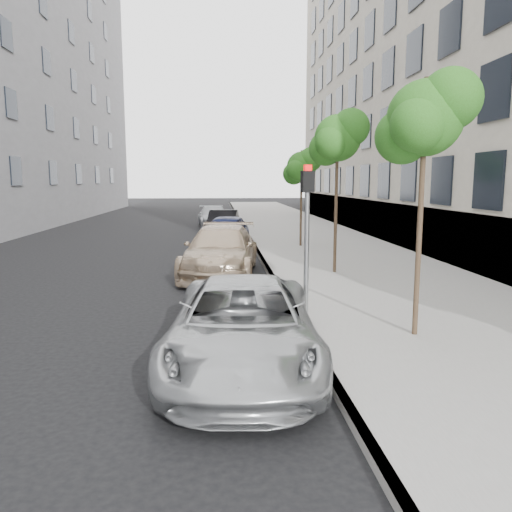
{
  "coord_description": "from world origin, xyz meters",
  "views": [
    {
      "loc": [
        -0.49,
        -7.33,
        3.01
      ],
      "look_at": [
        0.28,
        2.58,
        1.5
      ],
      "focal_mm": 35.0,
      "sensor_mm": 36.0,
      "label": 1
    }
  ],
  "objects": [
    {
      "name": "minivan",
      "position": [
        -0.1,
        0.39,
        0.7
      ],
      "size": [
        2.69,
        5.22,
        1.41
      ],
      "primitive_type": "imported",
      "rotation": [
        0.0,
        0.0,
        -0.07
      ],
      "color": "#AAADAF",
      "rests_on": "ground"
    },
    {
      "name": "signal_pole",
      "position": [
        1.3,
        2.53,
        2.12
      ],
      "size": [
        0.27,
        0.22,
        3.18
      ],
      "rotation": [
        0.0,
        0.0,
        0.16
      ],
      "color": "#939699",
      "rests_on": "sidewalk"
    },
    {
      "name": "tree_mid",
      "position": [
        3.23,
        8.0,
        4.29
      ],
      "size": [
        1.75,
        1.55,
        5.02
      ],
      "color": "#38281C",
      "rests_on": "sidewalk"
    },
    {
      "name": "sedan_rear",
      "position": [
        -0.72,
        25.25,
        0.68
      ],
      "size": [
        2.28,
        4.82,
        1.36
      ],
      "primitive_type": "imported",
      "rotation": [
        0.0,
        0.0,
        0.08
      ],
      "color": "#A3A6AB",
      "rests_on": "ground"
    },
    {
      "name": "ground",
      "position": [
        0.0,
        0.0,
        0.0
      ],
      "size": [
        160.0,
        160.0,
        0.0
      ],
      "primitive_type": "plane",
      "color": "black",
      "rests_on": "ground"
    },
    {
      "name": "suv",
      "position": [
        -0.39,
        8.51,
        0.78
      ],
      "size": [
        2.83,
        5.58,
        1.55
      ],
      "primitive_type": "imported",
      "rotation": [
        0.0,
        0.0,
        -0.13
      ],
      "color": "tan",
      "rests_on": "ground"
    },
    {
      "name": "sidewalk",
      "position": [
        4.3,
        24.0,
        0.07
      ],
      "size": [
        6.4,
        72.0,
        0.14
      ],
      "primitive_type": "cube",
      "color": "gray",
      "rests_on": "ground"
    },
    {
      "name": "tree_near",
      "position": [
        3.23,
        1.5,
        4.1
      ],
      "size": [
        1.69,
        1.49,
        4.8
      ],
      "color": "#38281C",
      "rests_on": "sidewalk"
    },
    {
      "name": "curb",
      "position": [
        1.18,
        24.0,
        0.07
      ],
      "size": [
        0.15,
        72.0,
        0.14
      ],
      "primitive_type": "cube",
      "color": "#9E9B93",
      "rests_on": "ground"
    },
    {
      "name": "tree_far",
      "position": [
        3.23,
        14.5,
        3.61
      ],
      "size": [
        1.66,
        1.46,
        4.29
      ],
      "color": "#38281C",
      "rests_on": "sidewalk"
    },
    {
      "name": "sedan_black",
      "position": [
        -0.18,
        19.79,
        0.71
      ],
      "size": [
        1.93,
        4.43,
        1.42
      ],
      "primitive_type": "imported",
      "rotation": [
        0.0,
        0.0,
        -0.1
      ],
      "color": "black",
      "rests_on": "ground"
    },
    {
      "name": "sedan_blue",
      "position": [
        -0.1,
        14.59,
        0.76
      ],
      "size": [
        2.47,
        4.67,
        1.51
      ],
      "primitive_type": "imported",
      "rotation": [
        0.0,
        0.0,
        -0.16
      ],
      "color": "#101738",
      "rests_on": "ground"
    }
  ]
}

